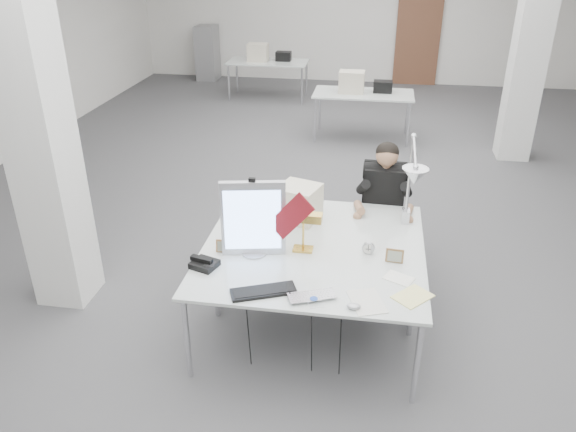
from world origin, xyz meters
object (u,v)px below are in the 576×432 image
(desk_main, at_px, (306,277))
(beige_monitor, at_px, (299,203))
(laptop, at_px, (314,301))
(office_chair, at_px, (381,221))
(bankers_lamp, at_px, (303,231))
(desk_phone, at_px, (205,264))
(seated_person, at_px, (384,187))
(architect_lamp, at_px, (411,187))
(monitor, at_px, (253,219))

(desk_main, height_order, beige_monitor, beige_monitor)
(laptop, bearing_deg, office_chair, 53.01)
(bankers_lamp, bearing_deg, desk_phone, -150.36)
(bankers_lamp, bearing_deg, seated_person, 60.55)
(seated_person, xyz_separation_m, desk_phone, (-1.35, -1.43, -0.12))
(beige_monitor, bearing_deg, desk_main, -60.16)
(beige_monitor, bearing_deg, laptop, -58.98)
(bankers_lamp, distance_m, beige_monitor, 0.56)
(bankers_lamp, distance_m, architect_lamp, 0.96)
(laptop, relative_size, beige_monitor, 1.00)
(office_chair, xyz_separation_m, seated_person, (0.00, -0.05, 0.39))
(beige_monitor, bearing_deg, monitor, -93.63)
(seated_person, height_order, desk_phone, seated_person)
(laptop, height_order, desk_phone, desk_phone)
(monitor, bearing_deg, desk_main, -40.70)
(office_chair, xyz_separation_m, beige_monitor, (-0.75, -0.55, 0.40))
(beige_monitor, bearing_deg, architect_lamp, 8.26)
(laptop, relative_size, desk_phone, 1.79)
(desk_main, bearing_deg, seated_person, 68.70)
(architect_lamp, bearing_deg, beige_monitor, -165.34)
(desk_main, xyz_separation_m, office_chair, (0.56, 1.48, -0.23))
(monitor, relative_size, bankers_lamp, 1.82)
(laptop, height_order, architect_lamp, architect_lamp)
(desk_phone, relative_size, architect_lamp, 0.21)
(laptop, height_order, bankers_lamp, bankers_lamp)
(desk_phone, height_order, beige_monitor, beige_monitor)
(laptop, bearing_deg, desk_phone, 137.30)
(desk_main, bearing_deg, laptop, -73.75)
(monitor, distance_m, desk_phone, 0.51)
(desk_main, height_order, desk_phone, desk_phone)
(laptop, bearing_deg, beige_monitor, 80.33)
(desk_main, xyz_separation_m, seated_person, (0.56, 1.43, 0.16))
(laptop, bearing_deg, desk_main, 83.63)
(office_chair, relative_size, seated_person, 1.21)
(seated_person, relative_size, monitor, 1.34)
(seated_person, distance_m, laptop, 1.82)
(desk_main, xyz_separation_m, beige_monitor, (-0.19, 0.93, 0.17))
(monitor, distance_m, laptop, 0.86)
(seated_person, xyz_separation_m, monitor, (-1.02, -1.17, 0.17))
(desk_main, relative_size, laptop, 5.31)
(desk_main, xyz_separation_m, bankers_lamp, (-0.08, 0.38, 0.18))
(office_chair, bearing_deg, seated_person, -87.97)
(office_chair, distance_m, bankers_lamp, 1.34)
(office_chair, height_order, bankers_lamp, bankers_lamp)
(seated_person, height_order, architect_lamp, architect_lamp)
(monitor, bearing_deg, desk_phone, -153.26)
(beige_monitor, bearing_deg, bankers_lamp, -60.13)
(desk_phone, xyz_separation_m, beige_monitor, (0.60, 0.93, 0.14))
(desk_main, height_order, bankers_lamp, bankers_lamp)
(monitor, xyz_separation_m, architect_lamp, (1.21, 0.50, 0.14))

